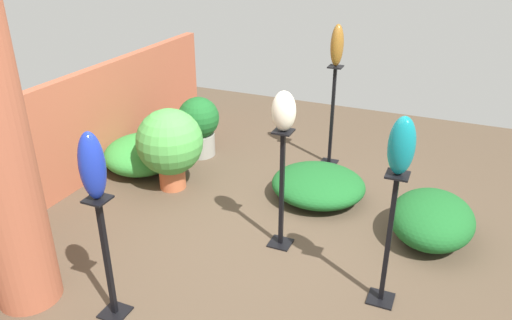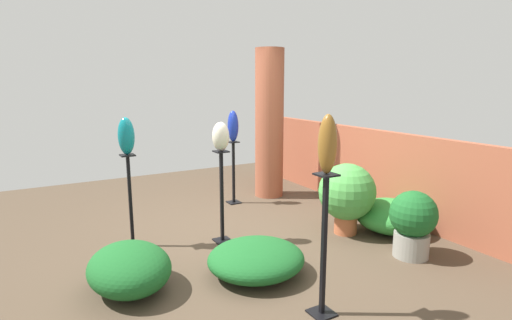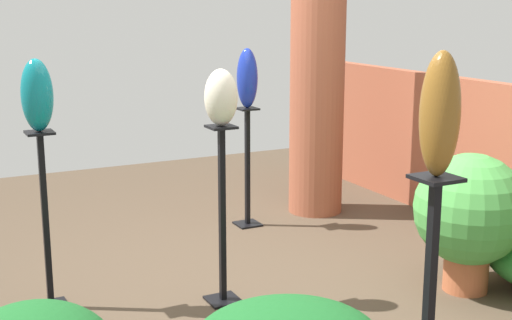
# 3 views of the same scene
# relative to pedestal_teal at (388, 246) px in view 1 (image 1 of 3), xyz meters

# --- Properties ---
(ground_plane) EXTENTS (8.00, 8.00, 0.00)m
(ground_plane) POSITION_rel_pedestal_teal_xyz_m (0.38, 1.19, -0.51)
(ground_plane) COLOR #4C3D2D
(brick_wall_back) EXTENTS (5.60, 0.12, 1.24)m
(brick_wall_back) POSITION_rel_pedestal_teal_xyz_m (0.38, 3.49, 0.11)
(brick_wall_back) COLOR #9E5138
(brick_wall_back) RESTS_ON ground
(pedestal_teal) EXTENTS (0.20, 0.20, 1.11)m
(pedestal_teal) POSITION_rel_pedestal_teal_xyz_m (0.00, 0.00, 0.00)
(pedestal_teal) COLOR black
(pedestal_teal) RESTS_ON ground
(pedestal_bronze) EXTENTS (0.20, 0.20, 1.22)m
(pedestal_bronze) POSITION_rel_pedestal_teal_xyz_m (2.24, 1.05, 0.05)
(pedestal_bronze) COLOR black
(pedestal_bronze) RESTS_ON ground
(pedestal_cobalt) EXTENTS (0.20, 0.20, 1.00)m
(pedestal_cobalt) POSITION_rel_pedestal_teal_xyz_m (-0.95, 1.82, -0.05)
(pedestal_cobalt) COLOR black
(pedestal_cobalt) RESTS_ON ground
(pedestal_ivory) EXTENTS (0.20, 0.20, 1.13)m
(pedestal_ivory) POSITION_rel_pedestal_teal_xyz_m (0.40, 0.99, 0.01)
(pedestal_ivory) COLOR black
(pedestal_ivory) RESTS_ON ground
(art_vase_teal) EXTENTS (0.18, 0.19, 0.43)m
(art_vase_teal) POSITION_rel_pedestal_teal_xyz_m (-0.00, 0.00, 0.82)
(art_vase_teal) COLOR #0F727A
(art_vase_teal) RESTS_ON pedestal_teal
(art_vase_bronze) EXTENTS (0.16, 0.15, 0.47)m
(art_vase_bronze) POSITION_rel_pedestal_teal_xyz_m (2.24, 1.05, 0.95)
(art_vase_bronze) COLOR brown
(art_vase_bronze) RESTS_ON pedestal_bronze
(art_vase_cobalt) EXTENTS (0.18, 0.17, 0.49)m
(art_vase_cobalt) POSITION_rel_pedestal_teal_xyz_m (-0.95, 1.82, 0.74)
(art_vase_cobalt) COLOR #192D9E
(art_vase_cobalt) RESTS_ON pedestal_cobalt
(art_vase_ivory) EXTENTS (0.19, 0.20, 0.34)m
(art_vase_ivory) POSITION_rel_pedestal_teal_xyz_m (0.40, 0.99, 0.79)
(art_vase_ivory) COLOR beige
(art_vase_ivory) RESTS_ON pedestal_ivory
(potted_plant_mid_right) EXTENTS (0.72, 0.72, 0.92)m
(potted_plant_mid_right) POSITION_rel_pedestal_teal_xyz_m (0.95, 2.49, 0.02)
(potted_plant_mid_right) COLOR #B25B38
(potted_plant_mid_right) RESTS_ON ground
(potted_plant_mid_left) EXTENTS (0.52, 0.52, 0.76)m
(potted_plant_mid_left) POSITION_rel_pedestal_teal_xyz_m (1.84, 2.64, -0.09)
(potted_plant_mid_left) COLOR gray
(potted_plant_mid_left) RESTS_ON ground
(foliage_bed_east) EXTENTS (0.94, 0.76, 0.43)m
(foliage_bed_east) POSITION_rel_pedestal_teal_xyz_m (1.03, -0.26, -0.29)
(foliage_bed_east) COLOR #195923
(foliage_bed_east) RESTS_ON ground
(foliage_bed_west) EXTENTS (0.93, 0.89, 0.42)m
(foliage_bed_west) POSITION_rel_pedestal_teal_xyz_m (1.18, 3.04, -0.30)
(foliage_bed_west) COLOR #338C38
(foliage_bed_west) RESTS_ON ground
(foliage_bed_center) EXTENTS (0.95, 1.00, 0.33)m
(foliage_bed_center) POSITION_rel_pedestal_teal_xyz_m (1.35, 0.93, -0.34)
(foliage_bed_center) COLOR #195923
(foliage_bed_center) RESTS_ON ground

